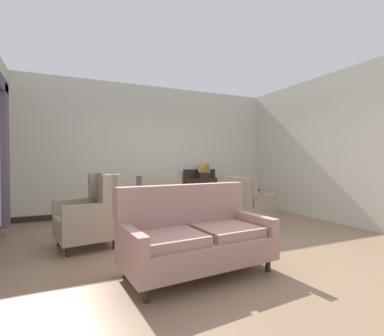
% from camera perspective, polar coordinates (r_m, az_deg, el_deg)
% --- Properties ---
extents(ground, '(8.53, 8.53, 0.00)m').
position_cam_1_polar(ground, '(4.53, 3.05, -14.66)').
color(ground, '#896B51').
extents(wall_back, '(6.25, 0.08, 3.07)m').
position_cam_1_polar(wall_back, '(7.00, -7.67, 3.68)').
color(wall_back, beige).
rests_on(wall_back, ground).
extents(wall_right, '(0.08, 3.96, 3.07)m').
position_cam_1_polar(wall_right, '(6.92, 22.66, 3.62)').
color(wall_right, beige).
rests_on(wall_right, ground).
extents(baseboard_back, '(6.09, 0.03, 0.12)m').
position_cam_1_polar(baseboard_back, '(7.04, -7.50, -8.40)').
color(baseboard_back, black).
rests_on(baseboard_back, ground).
extents(coffee_table, '(1.00, 1.00, 0.44)m').
position_cam_1_polar(coffee_table, '(4.77, -1.99, -9.25)').
color(coffee_table, black).
rests_on(coffee_table, ground).
extents(porcelain_vase, '(0.20, 0.20, 0.35)m').
position_cam_1_polar(porcelain_vase, '(4.76, -2.54, -6.54)').
color(porcelain_vase, '#4C7A66').
rests_on(porcelain_vase, coffee_table).
extents(settee, '(1.71, 0.94, 0.97)m').
position_cam_1_polar(settee, '(3.27, 0.73, -13.70)').
color(settee, tan).
rests_on(settee, ground).
extents(armchair_near_window, '(0.91, 0.91, 1.06)m').
position_cam_1_polar(armchair_near_window, '(4.48, -19.60, -8.98)').
color(armchair_near_window, gray).
rests_on(armchair_near_window, ground).
extents(armchair_beside_settee, '(1.10, 1.01, 0.96)m').
position_cam_1_polar(armchair_beside_settee, '(5.67, 10.45, -7.23)').
color(armchair_beside_settee, gray).
rests_on(armchair_beside_settee, ground).
extents(armchair_foreground_right, '(0.99, 1.03, 0.99)m').
position_cam_1_polar(armchair_foreground_right, '(5.69, -7.75, -7.07)').
color(armchair_foreground_right, gray).
rests_on(armchair_foreground_right, ground).
extents(side_table, '(0.59, 0.59, 0.72)m').
position_cam_1_polar(side_table, '(5.65, 10.48, -6.95)').
color(side_table, black).
rests_on(side_table, ground).
extents(sideboard, '(0.89, 0.34, 1.05)m').
position_cam_1_polar(sideboard, '(7.19, 2.05, -4.83)').
color(sideboard, black).
rests_on(sideboard, ground).
extents(gramophone, '(0.36, 0.46, 0.53)m').
position_cam_1_polar(gramophone, '(7.09, 2.74, 0.00)').
color(gramophone, black).
rests_on(gramophone, sideboard).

